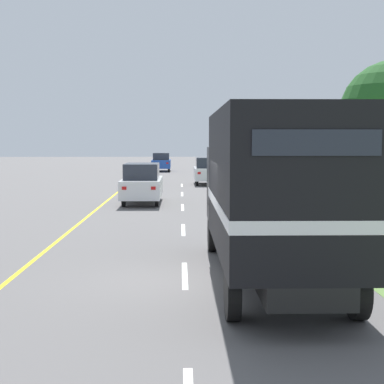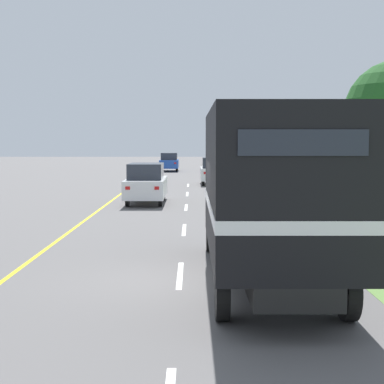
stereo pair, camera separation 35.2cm
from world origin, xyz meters
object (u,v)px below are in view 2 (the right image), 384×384
at_px(lead_car_white, 145,183).
at_px(lead_car_blue_ahead, 168,162).
at_px(lead_car_white_ahead, 213,171).
at_px(highway_sign, 341,172).
at_px(horse_trailer_truck, 266,189).

relative_size(lead_car_white, lead_car_blue_ahead, 1.06).
xyz_separation_m(lead_car_white, lead_car_white_ahead, (3.64, 12.16, -0.03)).
xyz_separation_m(lead_car_white_ahead, lead_car_blue_ahead, (-3.70, 17.81, -0.01)).
xyz_separation_m(lead_car_white, highway_sign, (7.47, -6.78, 0.86)).
xyz_separation_m(horse_trailer_truck, lead_car_white_ahead, (-0.03, 27.92, -1.02)).
xyz_separation_m(horse_trailer_truck, highway_sign, (3.80, 8.98, -0.14)).
height_order(lead_car_white, lead_car_blue_ahead, lead_car_white).
bearing_deg(highway_sign, lead_car_white, 137.76).
bearing_deg(highway_sign, horse_trailer_truck, -112.92).
distance_m(lead_car_white_ahead, lead_car_blue_ahead, 18.19).
relative_size(lead_car_white_ahead, lead_car_blue_ahead, 0.91).
distance_m(horse_trailer_truck, lead_car_white, 16.21).
xyz_separation_m(lead_car_white, lead_car_blue_ahead, (-0.06, 29.97, -0.04)).
distance_m(lead_car_white, lead_car_blue_ahead, 29.97).
bearing_deg(lead_car_blue_ahead, highway_sign, -78.42).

